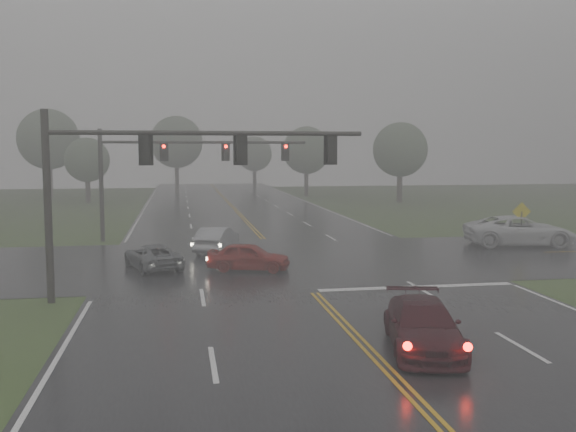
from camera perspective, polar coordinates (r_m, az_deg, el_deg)
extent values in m
cube|color=black|center=(31.90, 0.13, -4.56)|extent=(18.00, 160.00, 0.02)
cube|color=black|center=(33.85, -0.45, -3.96)|extent=(120.00, 14.00, 0.02)
cube|color=silver|center=(27.77, 11.38, -6.25)|extent=(8.50, 0.50, 0.01)
imported|color=#340910|center=(19.41, 11.87, -11.57)|extent=(2.96, 5.14, 1.40)
imported|color=maroon|center=(30.97, -3.50, -4.89)|extent=(4.25, 2.63, 1.35)
imported|color=#999CA1|center=(36.71, -6.32, -3.22)|extent=(2.91, 4.62, 1.44)
imported|color=#54575C|center=(32.10, -11.92, -4.62)|extent=(3.29, 4.72, 1.20)
imported|color=silver|center=(41.39, 19.87, -2.50)|extent=(6.87, 3.96, 1.80)
cylinder|color=black|center=(25.64, -20.57, 0.73)|extent=(0.28, 0.28, 7.30)
cylinder|color=black|center=(25.56, -20.80, 7.08)|extent=(0.18, 0.18, 0.81)
cylinder|color=black|center=(25.12, -7.01, 7.33)|extent=(12.11, 0.18, 0.18)
cube|color=black|center=(25.11, -12.55, 5.85)|extent=(0.34, 0.28, 1.06)
cube|color=black|center=(25.27, -12.53, 5.85)|extent=(0.56, 0.03, 1.27)
cube|color=black|center=(25.19, -4.22, 5.97)|extent=(0.34, 0.28, 1.06)
cube|color=black|center=(25.36, -4.26, 5.97)|extent=(0.56, 0.03, 1.27)
cube|color=black|center=(25.79, 3.88, 5.97)|extent=(0.34, 0.28, 1.06)
cube|color=black|center=(25.95, 3.80, 5.97)|extent=(0.56, 0.03, 1.27)
cylinder|color=black|center=(42.26, -16.27, 2.64)|extent=(0.28, 0.28, 7.13)
cylinder|color=black|center=(42.21, -16.38, 6.39)|extent=(0.18, 0.18, 0.79)
cylinder|color=black|center=(41.96, -7.37, 6.52)|extent=(13.14, 0.18, 0.18)
cube|color=black|center=(41.93, -10.97, 5.65)|extent=(0.34, 0.28, 1.04)
cube|color=black|center=(42.09, -10.96, 5.65)|extent=(0.54, 0.03, 1.24)
cylinder|color=#FF0C05|center=(41.78, -10.98, 6.10)|extent=(0.22, 0.06, 0.22)
cube|color=black|center=(42.03, -5.56, 5.73)|extent=(0.34, 0.28, 1.04)
cube|color=black|center=(42.19, -5.57, 5.73)|extent=(0.54, 0.03, 1.24)
cylinder|color=#FF0C05|center=(41.87, -5.55, 6.18)|extent=(0.22, 0.06, 0.22)
cube|color=black|center=(42.50, -0.22, 5.76)|extent=(0.34, 0.28, 1.04)
cube|color=black|center=(42.65, -0.26, 5.76)|extent=(0.54, 0.03, 1.24)
cylinder|color=#FF0C05|center=(42.34, -0.19, 6.20)|extent=(0.22, 0.06, 0.22)
cylinder|color=black|center=(40.91, 20.02, -1.10)|extent=(0.07, 0.07, 2.12)
cube|color=#D7C50C|center=(40.83, 20.05, 0.38)|extent=(1.10, 0.27, 1.12)
cylinder|color=#382C25|center=(73.98, -17.35, 2.19)|extent=(0.55, 0.55, 2.75)
sphere|color=#3F5337|center=(73.85, -17.43, 4.79)|extent=(4.88, 4.88, 4.88)
cylinder|color=#382C25|center=(80.95, 1.64, 2.97)|extent=(0.53, 0.53, 3.36)
sphere|color=#3F5337|center=(80.85, 1.65, 5.87)|extent=(5.97, 5.97, 5.97)
cylinder|color=#382C25|center=(89.40, -9.84, 3.36)|extent=(0.56, 0.56, 4.00)
sphere|color=#3F5337|center=(89.33, -9.89, 6.50)|extent=(7.12, 7.12, 7.12)
cylinder|color=#382C25|center=(72.37, 9.89, 2.55)|extent=(0.61, 0.61, 3.40)
sphere|color=#3F5337|center=(72.26, 9.95, 5.84)|extent=(6.04, 6.04, 6.04)
cylinder|color=#382C25|center=(83.30, -20.39, 2.95)|extent=(0.60, 0.60, 4.13)
sphere|color=#3F5337|center=(83.23, -20.51, 6.41)|extent=(7.33, 7.33, 7.33)
cylinder|color=#382C25|center=(99.45, -2.99, 3.40)|extent=(0.56, 0.56, 3.03)
sphere|color=#3F5337|center=(99.36, -3.00, 5.54)|extent=(5.38, 5.38, 5.38)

